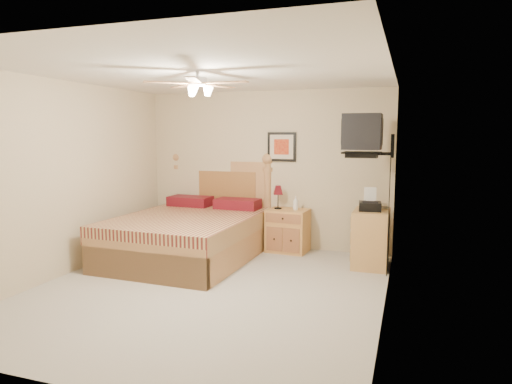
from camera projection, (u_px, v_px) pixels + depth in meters
floor at (208, 289)px, 5.38m from camera, size 4.50×4.50×0.00m
ceiling at (205, 73)px, 5.07m from camera, size 4.00×4.50×0.04m
wall_back at (266, 170)px, 7.34m from camera, size 4.00×0.04×2.50m
wall_front at (68, 218)px, 3.11m from camera, size 4.00×0.04×2.50m
wall_left at (65, 179)px, 5.86m from camera, size 0.04×4.50×2.50m
wall_right at (388, 191)px, 4.59m from camera, size 0.04×4.50×2.50m
bed at (187, 208)px, 6.61m from camera, size 1.87×2.41×1.52m
nightstand at (288, 230)px, 7.09m from camera, size 0.64×0.50×0.66m
table_lamp at (278, 197)px, 7.10m from camera, size 0.26×0.26×0.36m
lotion_bottle at (296, 203)px, 6.99m from camera, size 0.08×0.08×0.21m
framed_picture at (282, 147)px, 7.19m from camera, size 0.46×0.04×0.46m
dresser at (371, 238)px, 6.28m from camera, size 0.47×0.67×0.79m
fax_machine at (370, 199)px, 6.16m from camera, size 0.32×0.34×0.31m
magazine_lower at (374, 207)px, 6.43m from camera, size 0.22×0.27×0.02m
magazine_upper at (374, 205)px, 6.45m from camera, size 0.21×0.28×0.02m
wall_tv at (374, 135)px, 5.86m from camera, size 0.56×0.46×0.58m
ceiling_fan at (198, 83)px, 4.90m from camera, size 1.14×1.14×0.28m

